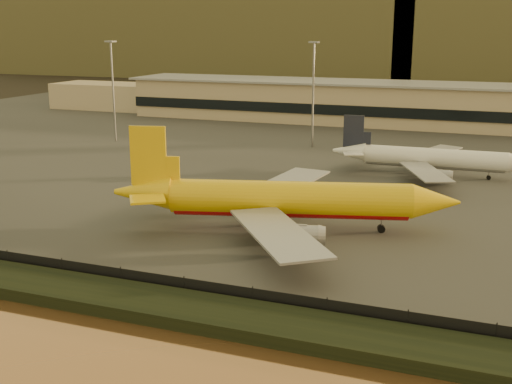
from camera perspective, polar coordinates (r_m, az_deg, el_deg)
ground at (r=83.29m, az=-3.53°, el=-5.83°), size 900.00×900.00×0.00m
embankment at (r=69.05m, az=-9.41°, el=-9.79°), size 320.00×7.00×1.40m
tarmac at (r=171.68m, az=9.59°, el=4.60°), size 320.00×220.00×0.20m
perimeter_fence at (r=72.00m, az=-7.83°, el=-8.17°), size 300.00×0.05×2.20m
terminal_building at (r=203.46m, az=7.34°, el=7.94°), size 202.00×25.00×12.60m
apron_light_masts at (r=147.75m, az=14.06°, el=8.91°), size 152.20×12.20×25.40m
distant_hills at (r=414.56m, az=13.80°, el=14.38°), size 470.00×160.00×70.00m
dhl_cargo_jet at (r=92.49m, az=2.47°, el=-0.72°), size 49.34×47.27×14.94m
white_narrowbody_jet at (r=131.73m, az=15.25°, el=2.88°), size 39.43×38.56×11.35m
gse_vehicle_yellow at (r=111.32m, az=7.23°, el=-0.14°), size 3.77×1.86×1.66m
gse_vehicle_white at (r=126.55m, az=-8.87°, el=1.61°), size 4.45×3.31×1.82m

